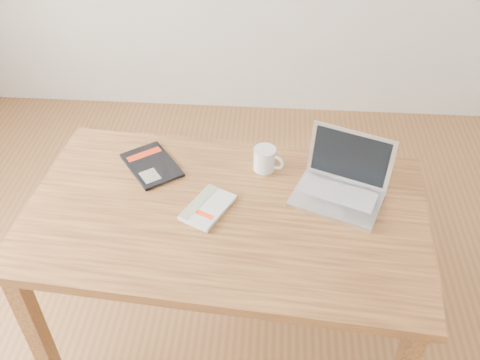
# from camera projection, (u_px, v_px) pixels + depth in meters

# --- Properties ---
(room) EXTENTS (4.04, 4.04, 2.70)m
(room) POSITION_uv_depth(u_px,v_px,m) (204.00, 87.00, 1.45)
(room) COLOR brown
(room) RESTS_ON ground
(desk) EXTENTS (1.53, 0.96, 0.75)m
(desk) POSITION_uv_depth(u_px,v_px,m) (226.00, 228.00, 2.01)
(desk) COLOR brown
(desk) RESTS_ON ground
(white_guidebook) EXTENTS (0.21, 0.24, 0.02)m
(white_guidebook) POSITION_uv_depth(u_px,v_px,m) (208.00, 207.00, 1.95)
(white_guidebook) COLOR silver
(white_guidebook) RESTS_ON desk
(black_guidebook) EXTENTS (0.29, 0.31, 0.01)m
(black_guidebook) POSITION_uv_depth(u_px,v_px,m) (152.00, 165.00, 2.14)
(black_guidebook) COLOR black
(black_guidebook) RESTS_ON desk
(laptop) EXTENTS (0.39, 0.36, 0.22)m
(laptop) POSITION_uv_depth(u_px,v_px,m) (342.00, 183.00, 2.00)
(laptop) COLOR silver
(laptop) RESTS_ON desk
(coffee_mug) EXTENTS (0.12, 0.09, 0.10)m
(coffee_mug) POSITION_uv_depth(u_px,v_px,m) (265.00, 159.00, 2.11)
(coffee_mug) COLOR white
(coffee_mug) RESTS_ON desk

